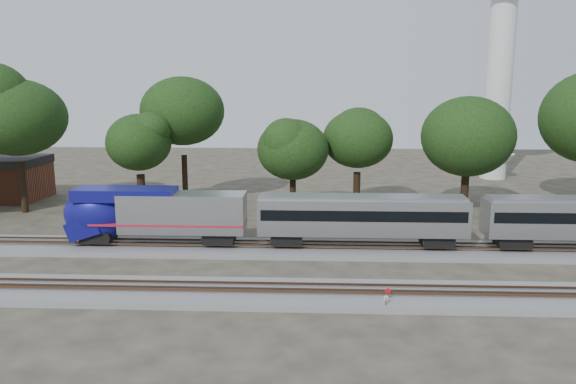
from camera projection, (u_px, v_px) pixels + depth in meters
The scene contains 12 objects.
ground at pixel (279, 276), 39.89m from camera, with size 160.00×160.00×0.00m, color #383328.
track_far at pixel (283, 249), 45.73m from camera, with size 160.00×5.00×0.73m.
track_near at pixel (275, 294), 35.92m from camera, with size 160.00×5.00×0.73m.
switch_stand_red at pixel (388, 295), 34.32m from camera, with size 0.36×0.11×1.15m.
switch_stand_white at pixel (386, 301), 33.54m from camera, with size 0.30×0.16×1.01m.
switch_lever at pixel (403, 307), 33.92m from camera, with size 0.50×0.30×0.30m, color #512D19.
tree_1 at pixel (17, 118), 57.71m from camera, with size 10.17×10.17×14.35m.
tree_2 at pixel (139, 142), 58.48m from camera, with size 7.54×7.54×10.63m.
tree_3 at pixel (183, 111), 61.25m from camera, with size 10.64×10.64×15.00m.
tree_4 at pixel (293, 150), 56.85m from camera, with size 6.97×6.97×9.82m.
tree_5 at pixel (358, 139), 58.93m from camera, with size 7.83×7.83×11.05m.
tree_6 at pixel (468, 137), 57.31m from camera, with size 8.25×8.25×11.63m.
Camera 1 is at (2.35, -37.95, 13.46)m, focal length 35.00 mm.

